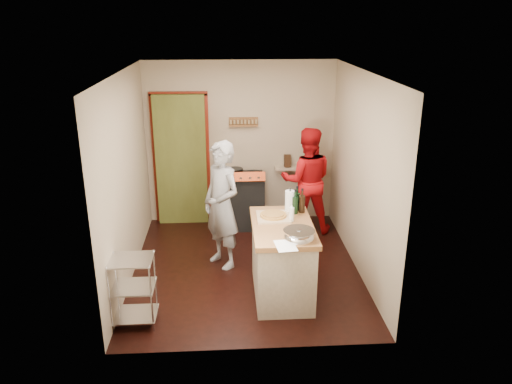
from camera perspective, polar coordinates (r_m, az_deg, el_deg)
The scene contains 10 objects.
floor at distance 6.86m, azimuth -1.18°, elevation -8.61°, with size 3.50×3.50×0.00m, color black.
back_wall at distance 8.11m, azimuth -6.32°, elevation 4.41°, with size 3.00×0.44×2.60m.
left_wall at distance 6.47m, azimuth -14.66°, elevation 1.46°, with size 0.04×3.50×2.60m, color tan.
right_wall at distance 6.58m, azimuth 11.92°, elevation 1.98°, with size 0.04×3.50×2.60m, color tan.
ceiling at distance 6.07m, azimuth -1.36°, elevation 13.61°, with size 3.00×3.50×0.02m, color white.
stove at distance 7.97m, azimuth -1.30°, elevation -0.90°, with size 0.60×0.63×1.00m.
wire_shelving at distance 5.69m, azimuth -13.89°, elevation -10.58°, with size 0.48×0.40×0.80m.
island at distance 6.07m, azimuth 3.03°, elevation -7.50°, with size 0.72×1.33×1.22m.
person_stripe at distance 6.61m, azimuth -3.93°, elevation -1.53°, with size 0.63×0.41×1.73m, color #B2B1B6.
person_red at distance 7.73m, azimuth 5.82°, elevation 1.32°, with size 0.81×0.63×1.66m, color #AB0B0F.
Camera 1 is at (-0.24, -6.04, 3.25)m, focal length 35.00 mm.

